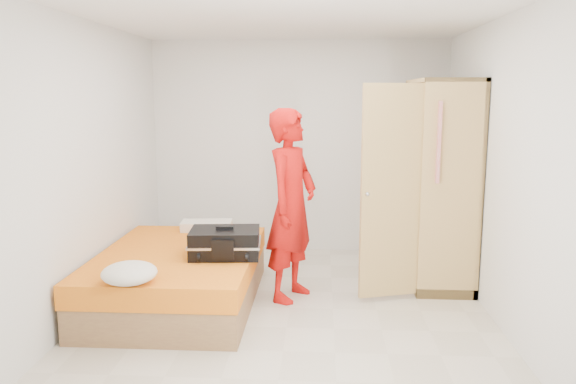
# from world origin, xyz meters

# --- Properties ---
(room) EXTENTS (4.00, 4.02, 2.60)m
(room) POSITION_xyz_m (0.00, 0.00, 1.30)
(room) COLOR beige
(room) RESTS_ON ground
(bed) EXTENTS (1.42, 2.02, 0.50)m
(bed) POSITION_xyz_m (-1.05, 0.08, 0.25)
(bed) COLOR #9B7646
(bed) RESTS_ON ground
(wardrobe) EXTENTS (1.15, 1.35, 2.10)m
(wardrobe) POSITION_xyz_m (1.45, 0.85, 1.00)
(wardrobe) COLOR tan
(wardrobe) RESTS_ON ground
(person) EXTENTS (0.67, 0.78, 1.82)m
(person) POSITION_xyz_m (0.00, 0.29, 0.91)
(person) COLOR red
(person) RESTS_ON ground
(suitcase) EXTENTS (0.67, 0.53, 0.28)m
(suitcase) POSITION_xyz_m (-0.59, -0.04, 0.62)
(suitcase) COLOR black
(suitcase) RESTS_ON bed
(round_cushion) EXTENTS (0.43, 0.43, 0.16)m
(round_cushion) POSITION_xyz_m (-1.20, -0.82, 0.58)
(round_cushion) COLOR silver
(round_cushion) RESTS_ON bed
(pillow) EXTENTS (0.56, 0.32, 0.10)m
(pillow) POSITION_xyz_m (-0.95, 0.93, 0.55)
(pillow) COLOR silver
(pillow) RESTS_ON bed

